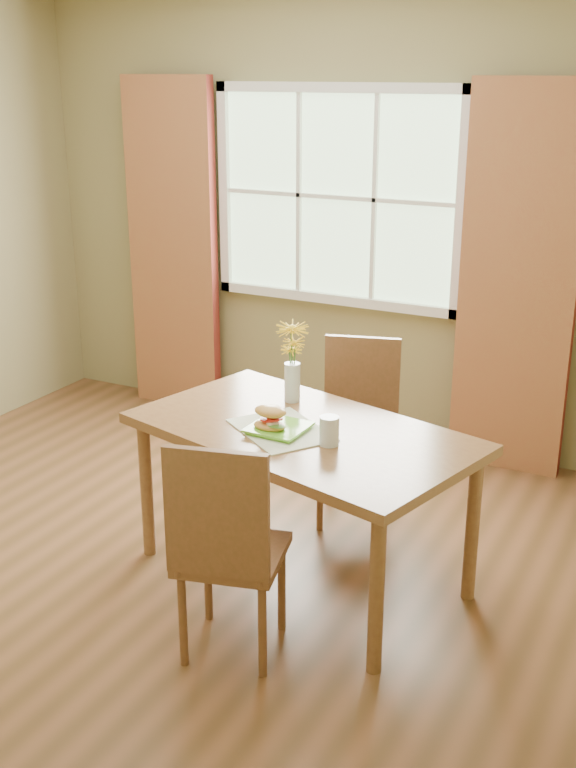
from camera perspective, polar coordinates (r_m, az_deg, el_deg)
The scene contains 12 objects.
room at distance 3.97m, azimuth -8.14°, elevation 6.32°, with size 4.24×3.84×2.74m.
window at distance 5.55m, azimuth 3.13°, elevation 11.77°, with size 1.62×0.06×1.32m.
curtain_left at distance 6.10m, azimuth -7.32°, elevation 8.52°, with size 0.65×0.08×2.20m, color maroon.
curtain_right at distance 5.18m, azimuth 14.37°, elevation 6.14°, with size 0.65×0.08×2.20m, color maroon.
dining_table at distance 3.99m, azimuth 0.93°, elevation -3.84°, with size 1.68×1.20×0.74m.
chair_near at distance 3.49m, azimuth -3.95°, elevation -10.01°, with size 0.48×0.48×0.95m.
chair_far at distance 4.65m, azimuth 4.50°, elevation -2.40°, with size 0.48×0.48×0.94m.
placemat at distance 3.94m, azimuth -0.44°, elevation -2.94°, with size 0.45×0.33×0.01m, color beige.
plate at distance 3.92m, azimuth -0.60°, elevation -2.89°, with size 0.24×0.24×0.01m, color #6AC431.
croissant_sandwich at distance 3.88m, azimuth -1.14°, elevation -2.19°, with size 0.16×0.11×0.11m.
water_glass at distance 3.78m, azimuth 2.63°, elevation -3.03°, with size 0.08×0.08×0.13m.
flower_vase at distance 4.21m, azimuth 0.28°, elevation 1.90°, with size 0.16×0.16×0.39m.
Camera 1 is at (2.25, -3.15, 2.24)m, focal length 42.00 mm.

